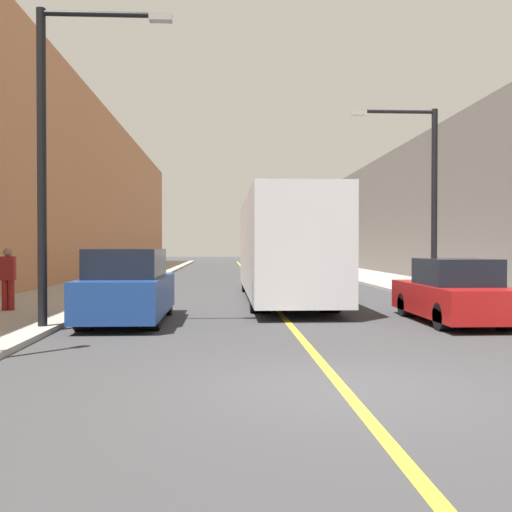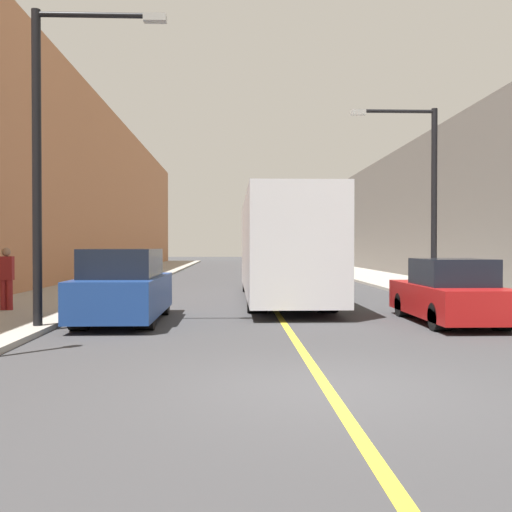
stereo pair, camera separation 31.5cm
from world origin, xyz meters
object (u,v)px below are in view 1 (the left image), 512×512
at_px(parked_suv_left, 128,288).
at_px(pedestrian, 8,278).
at_px(street_lamp_left, 55,142).
at_px(street_lamp_right, 425,187).
at_px(car_right_near, 453,294).
at_px(bus, 282,246).

bearing_deg(parked_suv_left, pedestrian, 152.53).
height_order(street_lamp_left, street_lamp_right, street_lamp_left).
distance_m(car_right_near, street_lamp_right, 6.52).
bearing_deg(street_lamp_left, car_right_near, 5.99).
relative_size(bus, street_lamp_left, 1.82).
relative_size(bus, parked_suv_left, 2.65).
xyz_separation_m(street_lamp_right, pedestrian, (-12.61, -3.26, -2.84)).
distance_m(car_right_near, street_lamp_left, 9.88).
height_order(bus, pedestrian, bus).
xyz_separation_m(parked_suv_left, pedestrian, (-3.51, 1.83, 0.17)).
distance_m(street_lamp_right, pedestrian, 13.33).
bearing_deg(parked_suv_left, car_right_near, -3.63).
bearing_deg(parked_suv_left, street_lamp_left, -131.89).
bearing_deg(bus, street_lamp_left, -127.64).
relative_size(bus, pedestrian, 7.35).
bearing_deg(street_lamp_right, street_lamp_left, -147.81).
bearing_deg(car_right_near, pedestrian, 168.47).
height_order(street_lamp_left, pedestrian, street_lamp_left).
bearing_deg(car_right_near, street_lamp_right, 77.95).
relative_size(parked_suv_left, street_lamp_right, 0.74).
height_order(bus, car_right_near, bus).
bearing_deg(pedestrian, parked_suv_left, -27.47).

